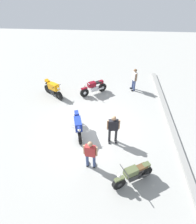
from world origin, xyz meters
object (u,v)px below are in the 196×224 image
at_px(person_in_red_shirt, 90,153).
at_px(motorcycle_maroon_cruiser, 94,88).
at_px(person_in_black_shirt, 113,128).
at_px(person_in_white_shirt, 134,78).
at_px(motorcycle_orange_sportbike, 53,89).
at_px(motorcycle_blue_sportbike, 78,125).
at_px(motorcycle_olive_vintage, 133,175).

bearing_deg(person_in_red_shirt, motorcycle_maroon_cruiser, 10.90).
height_order(person_in_black_shirt, person_in_white_shirt, person_in_black_shirt).
bearing_deg(motorcycle_orange_sportbike, motorcycle_blue_sportbike, -17.23).
relative_size(motorcycle_orange_sportbike, person_in_white_shirt, 0.96).
xyz_separation_m(motorcycle_maroon_cruiser, person_in_black_shirt, (4.58, 1.40, 0.47)).
xyz_separation_m(motorcycle_blue_sportbike, person_in_white_shirt, (-4.90, 3.35, 0.36)).
distance_m(motorcycle_blue_sportbike, motorcycle_olive_vintage, 3.91).
bearing_deg(person_in_white_shirt, motorcycle_olive_vintage, 69.38).
bearing_deg(motorcycle_olive_vintage, person_in_black_shirt, -97.88).
xyz_separation_m(person_in_red_shirt, person_in_black_shirt, (-1.66, 0.98, 0.07)).
bearing_deg(motorcycle_blue_sportbike, person_in_black_shirt, 61.54).
bearing_deg(motorcycle_blue_sportbike, person_in_red_shirt, 8.12).
height_order(person_in_red_shirt, person_in_black_shirt, person_in_black_shirt).
height_order(motorcycle_orange_sportbike, person_in_red_shirt, person_in_red_shirt).
height_order(motorcycle_orange_sportbike, motorcycle_blue_sportbike, same).
bearing_deg(person_in_black_shirt, motorcycle_maroon_cruiser, -169.78).
xyz_separation_m(motorcycle_olive_vintage, person_in_white_shirt, (-7.67, 0.59, 0.46)).
bearing_deg(person_in_red_shirt, motorcycle_orange_sportbike, 36.17).
distance_m(motorcycle_orange_sportbike, person_in_red_shirt, 6.61).
xyz_separation_m(motorcycle_blue_sportbike, person_in_red_shirt, (2.12, 0.89, 0.33)).
height_order(motorcycle_orange_sportbike, person_in_black_shirt, person_in_black_shirt).
xyz_separation_m(person_in_black_shirt, person_in_white_shirt, (-5.36, 1.48, -0.04)).
height_order(motorcycle_blue_sportbike, motorcycle_olive_vintage, motorcycle_blue_sportbike).
relative_size(motorcycle_orange_sportbike, motorcycle_blue_sportbike, 0.83).
distance_m(person_in_red_shirt, person_in_white_shirt, 7.44).
relative_size(motorcycle_blue_sportbike, person_in_black_shirt, 1.12).
relative_size(motorcycle_maroon_cruiser, motorcycle_olive_vintage, 1.01).
relative_size(motorcycle_maroon_cruiser, motorcycle_orange_sportbike, 1.12).
xyz_separation_m(motorcycle_orange_sportbike, person_in_red_shirt, (5.77, 3.21, 0.33)).
xyz_separation_m(motorcycle_maroon_cruiser, person_in_white_shirt, (-0.78, 2.87, 0.43)).
distance_m(motorcycle_blue_sportbike, person_in_red_shirt, 2.32).
height_order(motorcycle_maroon_cruiser, motorcycle_olive_vintage, motorcycle_maroon_cruiser).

